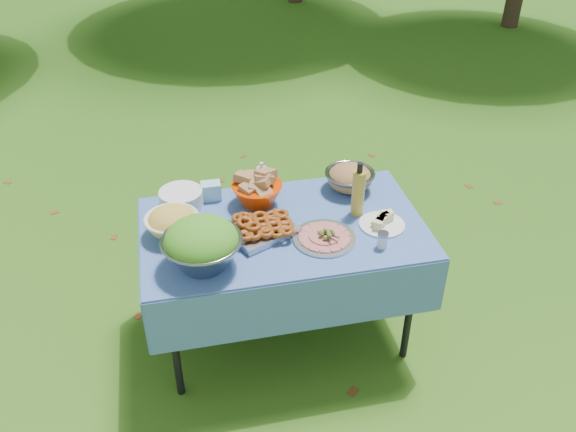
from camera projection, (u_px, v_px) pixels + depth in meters
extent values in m
plane|color=#153C0A|center=(284.00, 331.00, 3.58)|extent=(80.00, 80.00, 0.00)
cube|color=#80B7F7|center=(283.00, 282.00, 3.37)|extent=(1.46, 0.86, 0.76)
cylinder|color=white|center=(181.00, 199.00, 3.28)|extent=(0.31, 0.31, 0.10)
cube|color=#9DE6F1|center=(211.00, 191.00, 3.34)|extent=(0.11, 0.08, 0.10)
cylinder|color=pink|center=(262.00, 176.00, 3.41)|extent=(0.07, 0.07, 0.17)
cube|color=#A7A7AB|center=(263.00, 228.00, 3.07)|extent=(0.39, 0.34, 0.08)
cylinder|color=#B9BBC1|center=(325.00, 233.00, 3.04)|extent=(0.42, 0.42, 0.07)
cylinder|color=gold|center=(358.00, 189.00, 3.16)|extent=(0.08, 0.08, 0.31)
cylinder|color=white|center=(382.00, 220.00, 3.14)|extent=(0.31, 0.31, 0.06)
cylinder|color=silver|center=(383.00, 240.00, 2.98)|extent=(0.06, 0.06, 0.09)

